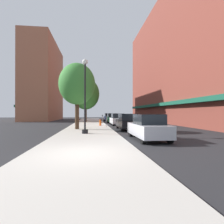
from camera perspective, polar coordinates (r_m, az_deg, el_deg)
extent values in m
plane|color=#232326|center=(25.57, 1.63, -4.19)|extent=(90.00, 90.00, 0.00)
cube|color=#B7B2A8|center=(26.30, -7.36, -3.95)|extent=(4.80, 50.00, 0.12)
cube|color=brown|center=(33.97, 19.98, 15.39)|extent=(6.00, 40.00, 21.81)
cube|color=#144C38|center=(31.39, 14.52, 2.21)|extent=(0.90, 34.00, 0.50)
cube|color=#9E6047|center=(46.27, -20.99, 8.99)|extent=(6.00, 18.00, 18.35)
cube|color=#144C38|center=(46.63, -25.00, 1.42)|extent=(0.90, 15.30, 0.50)
cylinder|color=black|center=(14.23, -8.70, -6.25)|extent=(0.48, 0.48, 0.30)
cylinder|color=black|center=(14.21, -8.69, 4.85)|extent=(0.14, 0.14, 5.20)
sphere|color=silver|center=(14.72, -8.69, 15.70)|extent=(0.44, 0.44, 0.44)
cylinder|color=#E05614|center=(22.65, -3.80, -3.61)|extent=(0.26, 0.26, 0.62)
sphere|color=#E05614|center=(22.63, -3.80, -2.70)|extent=(0.24, 0.24, 0.24)
cylinder|color=#E05614|center=(22.65, -3.45, -3.38)|extent=(0.12, 0.10, 0.10)
cylinder|color=slate|center=(27.95, -3.11, -2.53)|extent=(0.06, 0.06, 1.05)
cube|color=#33383D|center=(27.93, -3.11, -1.19)|extent=(0.14, 0.09, 0.26)
cylinder|color=slate|center=(20.80, -1.89, -3.32)|extent=(0.06, 0.06, 1.05)
cube|color=#33383D|center=(20.78, -1.89, -1.51)|extent=(0.14, 0.09, 0.26)
cylinder|color=#4C3823|center=(31.51, -8.49, -0.33)|extent=(0.40, 0.40, 3.18)
ellipsoid|color=#2D6B28|center=(31.69, -8.49, 5.82)|extent=(4.82, 4.82, 5.54)
cylinder|color=#422D1E|center=(18.10, -11.19, -0.41)|extent=(0.40, 0.40, 3.17)
ellipsoid|color=#387F33|center=(18.33, -11.18, 8.84)|extent=(3.63, 3.63, 4.17)
cylinder|color=black|center=(13.24, 6.05, -6.48)|extent=(0.22, 0.64, 0.64)
cylinder|color=black|center=(13.67, 12.48, -6.28)|extent=(0.22, 0.64, 0.64)
cylinder|color=black|center=(10.17, 10.06, -8.38)|extent=(0.22, 0.64, 0.64)
cylinder|color=black|center=(10.72, 18.15, -7.95)|extent=(0.22, 0.64, 0.64)
cube|color=#B2B2BA|center=(11.88, 11.45, -5.65)|extent=(1.80, 4.30, 0.76)
cube|color=black|center=(11.69, 11.68, -2.29)|extent=(1.56, 2.20, 0.64)
cylinder|color=black|center=(19.88, 1.75, -4.40)|extent=(0.22, 0.64, 0.64)
cylinder|color=black|center=(20.17, 6.15, -4.34)|extent=(0.22, 0.64, 0.64)
cylinder|color=black|center=(16.73, 3.35, -5.18)|extent=(0.22, 0.64, 0.64)
cylinder|color=black|center=(17.07, 8.54, -5.08)|extent=(0.22, 0.64, 0.64)
cube|color=black|center=(18.42, 4.88, -3.73)|extent=(1.80, 4.30, 0.76)
cube|color=black|center=(18.24, 4.98, -1.56)|extent=(1.56, 2.20, 0.64)
cylinder|color=black|center=(26.77, -0.43, -3.33)|extent=(0.22, 0.64, 0.64)
cylinder|color=black|center=(26.98, 2.87, -3.30)|extent=(0.22, 0.64, 0.64)
cylinder|color=black|center=(23.60, 0.41, -3.74)|extent=(0.22, 0.64, 0.64)
cylinder|color=black|center=(23.84, 4.14, -3.71)|extent=(0.22, 0.64, 0.64)
cube|color=silver|center=(25.27, 1.72, -2.78)|extent=(1.80, 4.30, 0.76)
cube|color=black|center=(25.10, 1.77, -1.20)|extent=(1.56, 2.20, 0.64)
cylinder|color=black|center=(33.25, -1.65, -2.73)|extent=(0.22, 0.64, 0.64)
cylinder|color=black|center=(33.43, 1.02, -2.71)|extent=(0.22, 0.64, 0.64)
cylinder|color=black|center=(30.07, -1.12, -2.99)|extent=(0.22, 0.64, 0.64)
cylinder|color=black|center=(30.26, 1.83, -2.97)|extent=(0.22, 0.64, 0.64)
cube|color=#196638|center=(31.73, 0.01, -2.27)|extent=(1.80, 4.30, 0.76)
cube|color=black|center=(31.56, 0.04, -1.01)|extent=(1.56, 2.20, 0.64)
cylinder|color=black|center=(39.63, -2.46, -2.33)|extent=(0.22, 0.64, 0.64)
cylinder|color=black|center=(39.77, -0.21, -2.32)|extent=(0.22, 0.64, 0.64)
cylinder|color=black|center=(36.44, -2.09, -2.51)|extent=(0.22, 0.64, 0.64)
cylinder|color=black|center=(36.60, 0.35, -2.50)|extent=(0.22, 0.64, 0.64)
cube|color=#1E389E|center=(38.09, -1.11, -1.93)|extent=(1.80, 4.30, 0.76)
cube|color=black|center=(37.93, -1.09, -0.88)|extent=(1.56, 2.20, 0.64)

